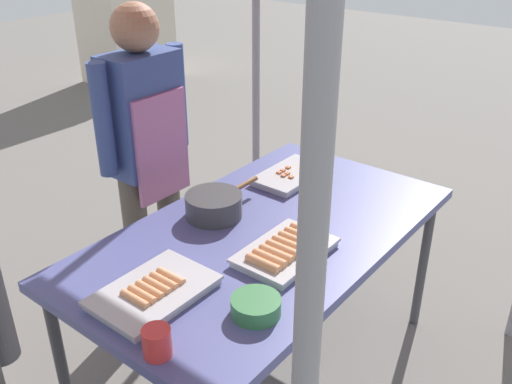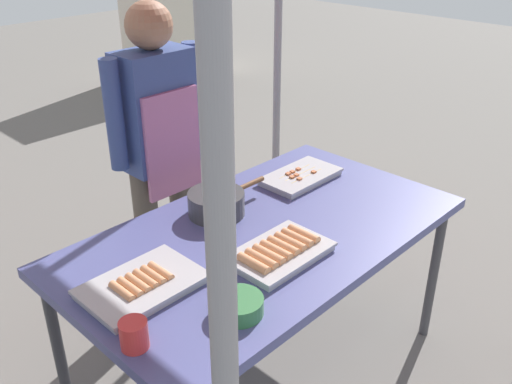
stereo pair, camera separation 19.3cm
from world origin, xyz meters
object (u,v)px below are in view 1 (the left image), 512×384
(tray_grilled_sausages, at_px, (286,250))
(cooking_wok, at_px, (214,204))
(vendor_woman, at_px, (147,144))
(tray_pork_links, at_px, (154,292))
(stall_table, at_px, (266,241))
(tray_meat_skewers, at_px, (291,175))
(condiment_bowl, at_px, (256,306))
(drink_cup_near_edge, at_px, (157,342))
(neighbor_stall_right, at_px, (124,7))

(tray_grilled_sausages, relative_size, cooking_wok, 0.95)
(vendor_woman, bearing_deg, tray_pork_links, 48.86)
(stall_table, distance_m, cooking_wok, 0.26)
(vendor_woman, bearing_deg, tray_grilled_sausages, 79.65)
(tray_meat_skewers, bearing_deg, tray_grilled_sausages, -146.61)
(tray_grilled_sausages, height_order, tray_meat_skewers, tray_grilled_sausages)
(vendor_woman, bearing_deg, condiment_bowl, 64.67)
(stall_table, height_order, condiment_bowl, condiment_bowl)
(tray_grilled_sausages, relative_size, drink_cup_near_edge, 4.17)
(stall_table, distance_m, tray_pork_links, 0.57)
(drink_cup_near_edge, bearing_deg, neighbor_stall_right, 50.99)
(stall_table, bearing_deg, tray_grilled_sausages, -121.64)
(cooking_wok, bearing_deg, neighbor_stall_right, 54.27)
(vendor_woman, bearing_deg, drink_cup_near_edge, 49.07)
(stall_table, distance_m, neighbor_stall_right, 5.11)
(neighbor_stall_right, bearing_deg, tray_meat_skewers, -120.62)
(tray_grilled_sausages, bearing_deg, tray_pork_links, 156.72)
(tray_pork_links, relative_size, neighbor_stall_right, 0.23)
(vendor_woman, distance_m, neighbor_stall_right, 4.46)
(tray_grilled_sausages, xyz_separation_m, tray_meat_skewers, (0.55, 0.36, -0.01))
(tray_grilled_sausages, bearing_deg, neighbor_stall_right, 56.27)
(stall_table, height_order, neighbor_stall_right, neighbor_stall_right)
(cooking_wok, height_order, drink_cup_near_edge, cooking_wok)
(drink_cup_near_edge, bearing_deg, stall_table, 13.60)
(condiment_bowl, relative_size, vendor_woman, 0.10)
(condiment_bowl, bearing_deg, cooking_wok, 53.57)
(tray_meat_skewers, bearing_deg, cooking_wok, 175.17)
(tray_grilled_sausages, distance_m, vendor_woman, 0.94)
(tray_pork_links, bearing_deg, tray_grilled_sausages, -23.28)
(vendor_woman, height_order, neighbor_stall_right, neighbor_stall_right)
(tray_pork_links, relative_size, condiment_bowl, 2.45)
(cooking_wok, xyz_separation_m, vendor_woman, (0.11, 0.51, 0.10))
(cooking_wok, bearing_deg, condiment_bowl, -126.43)
(tray_meat_skewers, bearing_deg, condiment_bowl, -151.22)
(vendor_woman, bearing_deg, stall_table, 85.20)
(tray_pork_links, bearing_deg, drink_cup_near_edge, -130.20)
(stall_table, relative_size, drink_cup_near_edge, 17.92)
(tray_pork_links, distance_m, neighbor_stall_right, 5.42)
(tray_pork_links, height_order, condiment_bowl, condiment_bowl)
(cooking_wok, distance_m, neighbor_stall_right, 4.94)
(cooking_wok, height_order, condiment_bowl, cooking_wok)
(vendor_woman, bearing_deg, tray_meat_skewers, 124.53)
(tray_meat_skewers, distance_m, neighbor_stall_right, 4.70)
(tray_grilled_sausages, relative_size, vendor_woman, 0.24)
(tray_meat_skewers, distance_m, vendor_woman, 0.69)
(tray_meat_skewers, xyz_separation_m, vendor_woman, (-0.38, 0.55, 0.14))
(tray_grilled_sausages, height_order, vendor_woman, vendor_woman)
(drink_cup_near_edge, bearing_deg, vendor_woman, 49.07)
(drink_cup_near_edge, bearing_deg, cooking_wok, 30.60)
(condiment_bowl, bearing_deg, drink_cup_near_edge, 161.11)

